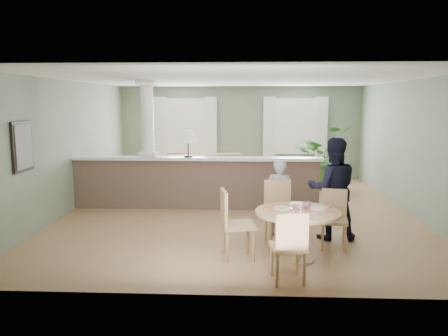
{
  "coord_description": "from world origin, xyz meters",
  "views": [
    {
      "loc": [
        0.13,
        -8.88,
        2.28
      ],
      "look_at": [
        -0.24,
        -1.0,
        1.07
      ],
      "focal_mm": 35.0,
      "sensor_mm": 36.0,
      "label": 1
    }
  ],
  "objects_px": {
    "chair_far_boy": "(279,209)",
    "dining_table": "(298,221)",
    "chair_near": "(289,244)",
    "sofa": "(200,174)",
    "chair_side": "(233,221)",
    "houseplant": "(319,157)",
    "man_person": "(333,189)",
    "child_person": "(279,198)",
    "chair_far_man": "(334,216)"
  },
  "relations": [
    {
      "from": "child_person",
      "to": "man_person",
      "type": "xyz_separation_m",
      "value": [
        0.86,
        -0.12,
        0.19
      ]
    },
    {
      "from": "chair_far_boy",
      "to": "sofa",
      "type": "bearing_deg",
      "value": 104.06
    },
    {
      "from": "sofa",
      "to": "child_person",
      "type": "height_order",
      "value": "child_person"
    },
    {
      "from": "sofa",
      "to": "dining_table",
      "type": "height_order",
      "value": "sofa"
    },
    {
      "from": "man_person",
      "to": "sofa",
      "type": "bearing_deg",
      "value": -54.47
    },
    {
      "from": "chair_far_boy",
      "to": "chair_far_man",
      "type": "xyz_separation_m",
      "value": [
        0.85,
        -0.13,
        -0.06
      ]
    },
    {
      "from": "houseplant",
      "to": "chair_far_man",
      "type": "bearing_deg",
      "value": -96.79
    },
    {
      "from": "chair_far_man",
      "to": "chair_side",
      "type": "bearing_deg",
      "value": -149.9
    },
    {
      "from": "dining_table",
      "to": "houseplant",
      "type": "bearing_deg",
      "value": 77.39
    },
    {
      "from": "chair_near",
      "to": "sofa",
      "type": "bearing_deg",
      "value": -81.37
    },
    {
      "from": "child_person",
      "to": "houseplant",
      "type": "bearing_deg",
      "value": -94.6
    },
    {
      "from": "chair_side",
      "to": "child_person",
      "type": "relative_size",
      "value": 0.77
    },
    {
      "from": "dining_table",
      "to": "chair_far_man",
      "type": "bearing_deg",
      "value": 44.1
    },
    {
      "from": "sofa",
      "to": "chair_near",
      "type": "height_order",
      "value": "chair_near"
    },
    {
      "from": "houseplant",
      "to": "dining_table",
      "type": "relative_size",
      "value": 1.36
    },
    {
      "from": "chair_side",
      "to": "sofa",
      "type": "bearing_deg",
      "value": 0.04
    },
    {
      "from": "houseplant",
      "to": "sofa",
      "type": "bearing_deg",
      "value": -168.27
    },
    {
      "from": "houseplant",
      "to": "chair_side",
      "type": "distance_m",
      "value": 5.79
    },
    {
      "from": "chair_near",
      "to": "man_person",
      "type": "relative_size",
      "value": 0.55
    },
    {
      "from": "houseplant",
      "to": "man_person",
      "type": "bearing_deg",
      "value": -96.81
    },
    {
      "from": "chair_far_boy",
      "to": "child_person",
      "type": "relative_size",
      "value": 0.77
    },
    {
      "from": "chair_far_boy",
      "to": "chair_side",
      "type": "bearing_deg",
      "value": -143.93
    },
    {
      "from": "chair_near",
      "to": "chair_far_boy",
      "type": "bearing_deg",
      "value": -97.78
    },
    {
      "from": "houseplant",
      "to": "child_person",
      "type": "relative_size",
      "value": 1.24
    },
    {
      "from": "sofa",
      "to": "chair_near",
      "type": "relative_size",
      "value": 3.34
    },
    {
      "from": "sofa",
      "to": "chair_far_boy",
      "type": "height_order",
      "value": "chair_far_boy"
    },
    {
      "from": "dining_table",
      "to": "child_person",
      "type": "height_order",
      "value": "child_person"
    },
    {
      "from": "chair_far_man",
      "to": "chair_far_boy",
      "type": "bearing_deg",
      "value": -178.82
    },
    {
      "from": "sofa",
      "to": "child_person",
      "type": "relative_size",
      "value": 2.36
    },
    {
      "from": "dining_table",
      "to": "man_person",
      "type": "height_order",
      "value": "man_person"
    },
    {
      "from": "houseplant",
      "to": "dining_table",
      "type": "height_order",
      "value": "houseplant"
    },
    {
      "from": "houseplant",
      "to": "chair_side",
      "type": "relative_size",
      "value": 1.61
    },
    {
      "from": "dining_table",
      "to": "sofa",
      "type": "bearing_deg",
      "value": 111.65
    },
    {
      "from": "houseplant",
      "to": "chair_side",
      "type": "height_order",
      "value": "houseplant"
    },
    {
      "from": "chair_far_man",
      "to": "chair_side",
      "type": "xyz_separation_m",
      "value": [
        -1.57,
        -0.59,
        0.06
      ]
    },
    {
      "from": "sofa",
      "to": "houseplant",
      "type": "distance_m",
      "value": 3.19
    },
    {
      "from": "child_person",
      "to": "dining_table",
      "type": "bearing_deg",
      "value": 112.03
    },
    {
      "from": "sofa",
      "to": "chair_side",
      "type": "bearing_deg",
      "value": -94.29
    },
    {
      "from": "chair_far_boy",
      "to": "dining_table",
      "type": "bearing_deg",
      "value": -82.79
    },
    {
      "from": "dining_table",
      "to": "chair_far_boy",
      "type": "xyz_separation_m",
      "value": [
        -0.21,
        0.75,
        -0.02
      ]
    },
    {
      "from": "chair_far_boy",
      "to": "man_person",
      "type": "distance_m",
      "value": 0.99
    },
    {
      "from": "dining_table",
      "to": "man_person",
      "type": "xyz_separation_m",
      "value": [
        0.69,
        1.05,
        0.26
      ]
    },
    {
      "from": "dining_table",
      "to": "child_person",
      "type": "bearing_deg",
      "value": 98.52
    },
    {
      "from": "houseplant",
      "to": "chair_far_boy",
      "type": "relative_size",
      "value": 1.61
    },
    {
      "from": "chair_side",
      "to": "dining_table",
      "type": "bearing_deg",
      "value": -103.53
    },
    {
      "from": "child_person",
      "to": "chair_far_boy",
      "type": "bearing_deg",
      "value": 98.61
    },
    {
      "from": "sofa",
      "to": "houseplant",
      "type": "height_order",
      "value": "houseplant"
    },
    {
      "from": "houseplant",
      "to": "man_person",
      "type": "height_order",
      "value": "man_person"
    },
    {
      "from": "child_person",
      "to": "chair_near",
      "type": "bearing_deg",
      "value": 102.78
    },
    {
      "from": "sofa",
      "to": "chair_side",
      "type": "relative_size",
      "value": 3.06
    }
  ]
}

